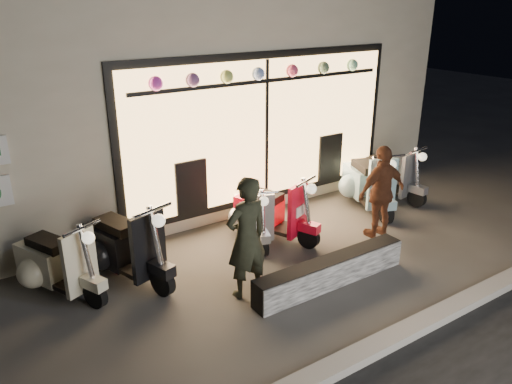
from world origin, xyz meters
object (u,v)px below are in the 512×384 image
Objects in this scene: scooter_silver at (252,214)px; man at (247,238)px; graffiti_barrier at (330,272)px; scooter_red at (267,211)px; woman at (382,192)px.

man is at bearing -106.24° from scooter_silver.
graffiti_barrier is 1.76m from scooter_red.
scooter_silver is at bearing -129.09° from man.
graffiti_barrier is 1.57× the size of woman.
scooter_red is at bearing -29.66° from woman.
scooter_silver is 0.87× the size of woman.
graffiti_barrier is 1.63× the size of scooter_red.
woman is at bearing -14.28° from scooter_silver.
woman is at bearing 23.16° from graffiti_barrier.
graffiti_barrier is 1.88m from scooter_silver.
scooter_red is 0.90× the size of man.
scooter_silver reaches higher than graffiti_barrier.
scooter_silver is at bearing 125.34° from scooter_red.
scooter_red is 1.82m from man.
scooter_red is 0.96× the size of woman.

